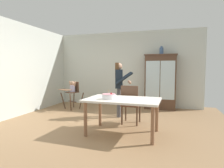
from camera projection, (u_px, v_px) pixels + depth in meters
ground_plane at (101, 126)px, 4.45m from camera, size 6.24×6.24×0.00m
wall_back at (126, 69)px, 6.85m from camera, size 5.32×0.06×2.70m
wall_left at (12, 69)px, 5.11m from camera, size 0.06×5.32×2.70m
china_cabinet at (160, 82)px, 6.27m from camera, size 1.06×0.48×1.84m
ceramic_vase at (161, 51)px, 6.18m from camera, size 0.13×0.13×0.27m
high_chair_with_toddler at (72, 90)px, 6.28m from camera, size 0.77×0.83×0.95m
adult_person at (119, 83)px, 5.25m from camera, size 0.60×0.59×1.53m
dining_table at (123, 103)px, 3.85m from camera, size 1.54×1.00×0.74m
birthday_cake at (109, 96)px, 3.79m from camera, size 0.28×0.28×0.19m
dining_chair_far_side at (130, 102)px, 4.51m from camera, size 0.45×0.45×0.96m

